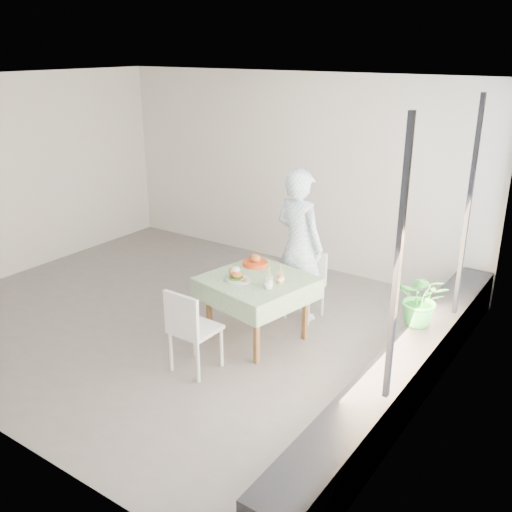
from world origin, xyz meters
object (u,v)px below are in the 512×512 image
Objects in this scene: main_dish at (237,276)px; juice_cup_orange at (280,278)px; chair_far at (305,298)px; potted_plant at (422,299)px; chair_near at (195,345)px; cafe_table at (257,301)px; diner at (299,245)px.

main_dish is 1.18× the size of juice_cup_orange.
chair_far is 1.67m from potted_plant.
potted_plant is (1.84, 1.31, 0.50)m from chair_near.
main_dish reaches higher than chair_far.
chair_far is 1.14m from main_dish.
chair_near is 1.15m from juice_cup_orange.
cafe_table is at bearing -166.21° from potted_plant.
chair_far is 2.74× the size of main_dish.
potted_plant reaches higher than cafe_table.
potted_plant reaches higher than juice_cup_orange.
chair_far is at bearing 72.21° from main_dish.
juice_cup_orange is 1.47m from potted_plant.
main_dish is 0.53× the size of potted_plant.
main_dish is (-0.15, -0.17, 0.33)m from cafe_table.
chair_near reaches higher than main_dish.
main_dish is at bearing -154.72° from juice_cup_orange.
main_dish is (0.00, 0.73, 0.51)m from chair_near.
cafe_table is 0.90m from diner.
potted_plant reaches higher than chair_far.
main_dish is 1.93m from potted_plant.
cafe_table is 4.85× the size of juice_cup_orange.
diner reaches higher than potted_plant.
juice_cup_orange is 0.45× the size of potted_plant.
cafe_table is 1.36× the size of chair_near.
chair_near is 1.60× the size of potted_plant.
cafe_table is 0.93m from chair_near.
chair_near is 3.58× the size of juice_cup_orange.
juice_cup_orange reaches higher than chair_far.
potted_plant is at bearing 15.07° from juice_cup_orange.
chair_far is 0.67m from diner.
chair_far is 1.72m from chair_near.
potted_plant is (1.54, -0.38, 0.53)m from chair_far.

